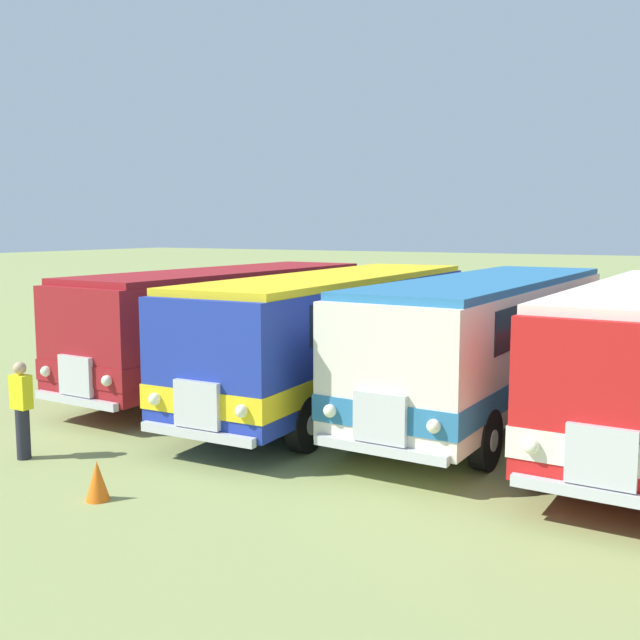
# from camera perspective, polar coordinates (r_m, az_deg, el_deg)

# --- Properties ---
(ground_plane) EXTENTS (200.00, 200.00, 0.00)m
(ground_plane) POSITION_cam_1_polar(r_m,az_deg,el_deg) (15.79, 18.15, -8.06)
(ground_plane) COLOR #8C9956
(bus_first_in_row) EXTENTS (2.89, 9.80, 2.99)m
(bus_first_in_row) POSITION_cam_1_polar(r_m,az_deg,el_deg) (18.94, -7.07, 0.13)
(bus_first_in_row) COLOR maroon
(bus_first_in_row) RESTS_ON ground
(bus_second_in_row) EXTENTS (2.83, 10.68, 2.99)m
(bus_second_in_row) POSITION_cam_1_polar(r_m,az_deg,el_deg) (16.94, 1.47, -0.62)
(bus_second_in_row) COLOR #1E339E
(bus_second_in_row) RESTS_ON ground
(bus_third_in_row) EXTENTS (2.84, 10.42, 2.99)m
(bus_third_in_row) POSITION_cam_1_polar(r_m,az_deg,el_deg) (16.22, 12.92, -1.16)
(bus_third_in_row) COLOR silver
(bus_third_in_row) RESTS_ON ground
(cone_far_end) EXTENTS (0.36, 0.36, 0.61)m
(cone_far_end) POSITION_cam_1_polar(r_m,az_deg,el_deg) (11.74, -16.78, -11.76)
(cone_far_end) COLOR orange
(cone_far_end) RESTS_ON ground
(marshal_person) EXTENTS (0.36, 0.24, 1.73)m
(marshal_person) POSITION_cam_1_polar(r_m,az_deg,el_deg) (14.01, -21.99, -6.41)
(marshal_person) COLOR #23232D
(marshal_person) RESTS_ON ground
(rope_fence_line) EXTENTS (22.75, 0.08, 1.05)m
(rope_fence_line) POSITION_cam_1_polar(r_m,az_deg,el_deg) (25.43, 22.76, -0.97)
(rope_fence_line) COLOR #8C704C
(rope_fence_line) RESTS_ON ground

